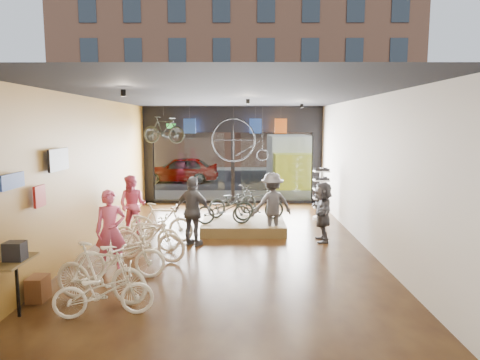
{
  "coord_description": "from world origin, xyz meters",
  "views": [
    {
      "loc": [
        0.33,
        -10.86,
        3.12
      ],
      "look_at": [
        0.3,
        1.4,
        1.51
      ],
      "focal_mm": 32.0,
      "sensor_mm": 36.0,
      "label": 1
    }
  ],
  "objects_px": {
    "customer_1": "(133,205)",
    "display_platform": "(243,226)",
    "street_car": "(180,170)",
    "display_bike_left": "(223,210)",
    "floor_bike_2": "(120,256)",
    "floor_bike_3": "(149,238)",
    "floor_bike_4": "(147,232)",
    "display_bike_mid": "(259,205)",
    "floor_bike_5": "(161,222)",
    "penny_farthing": "(243,141)",
    "display_bike_right": "(233,201)",
    "customer_3": "(272,205)",
    "hung_bike": "(164,130)",
    "customer_0": "(111,230)",
    "customer_2": "(193,211)",
    "floor_bike_1": "(100,273)",
    "box_truck": "(291,161)",
    "floor_bike_0": "(104,291)",
    "sunglasses_rack": "(321,194)",
    "customer_5": "(323,212)"
  },
  "relations": [
    {
      "from": "customer_0",
      "to": "customer_2",
      "type": "height_order",
      "value": "customer_2"
    },
    {
      "from": "display_bike_right",
      "to": "customer_3",
      "type": "distance_m",
      "value": 1.69
    },
    {
      "from": "display_bike_left",
      "to": "penny_farthing",
      "type": "distance_m",
      "value": 4.08
    },
    {
      "from": "floor_bike_4",
      "to": "floor_bike_5",
      "type": "height_order",
      "value": "floor_bike_5"
    },
    {
      "from": "floor_bike_4",
      "to": "display_bike_left",
      "type": "xyz_separation_m",
      "value": [
        1.84,
        1.6,
        0.25
      ]
    },
    {
      "from": "customer_1",
      "to": "display_platform",
      "type": "bearing_deg",
      "value": 19.31
    },
    {
      "from": "customer_1",
      "to": "display_bike_mid",
      "type": "bearing_deg",
      "value": 20.12
    },
    {
      "from": "display_platform",
      "to": "penny_farthing",
      "type": "xyz_separation_m",
      "value": [
        -0.01,
        3.26,
        2.35
      ]
    },
    {
      "from": "floor_bike_0",
      "to": "sunglasses_rack",
      "type": "bearing_deg",
      "value": -45.01
    },
    {
      "from": "floor_bike_5",
      "to": "display_bike_mid",
      "type": "bearing_deg",
      "value": -55.91
    },
    {
      "from": "street_car",
      "to": "customer_1",
      "type": "relative_size",
      "value": 2.4
    },
    {
      "from": "hung_bike",
      "to": "floor_bike_4",
      "type": "bearing_deg",
      "value": -158.49
    },
    {
      "from": "floor_bike_2",
      "to": "display_bike_mid",
      "type": "relative_size",
      "value": 1.19
    },
    {
      "from": "sunglasses_rack",
      "to": "street_car",
      "type": "bearing_deg",
      "value": 126.03
    },
    {
      "from": "display_bike_mid",
      "to": "customer_5",
      "type": "relative_size",
      "value": 0.94
    },
    {
      "from": "floor_bike_3",
      "to": "floor_bike_1",
      "type": "bearing_deg",
      "value": -173.65
    },
    {
      "from": "display_bike_mid",
      "to": "customer_3",
      "type": "height_order",
      "value": "customer_3"
    },
    {
      "from": "customer_0",
      "to": "floor_bike_0",
      "type": "bearing_deg",
      "value": -94.35
    },
    {
      "from": "floor_bike_1",
      "to": "display_bike_left",
      "type": "distance_m",
      "value": 5.11
    },
    {
      "from": "hung_bike",
      "to": "customer_3",
      "type": "bearing_deg",
      "value": -115.66
    },
    {
      "from": "display_platform",
      "to": "customer_3",
      "type": "relative_size",
      "value": 1.35
    },
    {
      "from": "display_bike_right",
      "to": "hung_bike",
      "type": "relative_size",
      "value": 1.1
    },
    {
      "from": "customer_0",
      "to": "customer_2",
      "type": "relative_size",
      "value": 0.97
    },
    {
      "from": "box_truck",
      "to": "floor_bike_4",
      "type": "distance_m",
      "value": 12.58
    },
    {
      "from": "customer_1",
      "to": "customer_3",
      "type": "bearing_deg",
      "value": 10.42
    },
    {
      "from": "floor_bike_2",
      "to": "display_platform",
      "type": "height_order",
      "value": "floor_bike_2"
    },
    {
      "from": "floor_bike_2",
      "to": "display_bike_right",
      "type": "bearing_deg",
      "value": -32.8
    },
    {
      "from": "floor_bike_5",
      "to": "display_platform",
      "type": "xyz_separation_m",
      "value": [
        2.19,
        1.15,
        -0.37
      ]
    },
    {
      "from": "display_bike_right",
      "to": "hung_bike",
      "type": "xyz_separation_m",
      "value": [
        -2.45,
        2.06,
        2.17
      ]
    },
    {
      "from": "floor_bike_3",
      "to": "customer_1",
      "type": "xyz_separation_m",
      "value": [
        -0.97,
        2.38,
        0.31
      ]
    },
    {
      "from": "street_car",
      "to": "display_bike_left",
      "type": "xyz_separation_m",
      "value": [
        2.78,
        -10.95,
        0.02
      ]
    },
    {
      "from": "floor_bike_0",
      "to": "customer_3",
      "type": "distance_m",
      "value": 6.0
    },
    {
      "from": "floor_bike_5",
      "to": "penny_farthing",
      "type": "bearing_deg",
      "value": -17.56
    },
    {
      "from": "display_bike_mid",
      "to": "display_bike_right",
      "type": "height_order",
      "value": "display_bike_right"
    },
    {
      "from": "customer_5",
      "to": "display_bike_right",
      "type": "bearing_deg",
      "value": -122.55
    },
    {
      "from": "customer_0",
      "to": "customer_3",
      "type": "height_order",
      "value": "customer_3"
    },
    {
      "from": "hung_bike",
      "to": "display_bike_right",
      "type": "bearing_deg",
      "value": -113.0
    },
    {
      "from": "display_bike_left",
      "to": "customer_1",
      "type": "height_order",
      "value": "customer_1"
    },
    {
      "from": "floor_bike_3",
      "to": "sunglasses_rack",
      "type": "distance_m",
      "value": 6.42
    },
    {
      "from": "box_truck",
      "to": "customer_0",
      "type": "height_order",
      "value": "box_truck"
    },
    {
      "from": "floor_bike_2",
      "to": "floor_bike_3",
      "type": "distance_m",
      "value": 1.19
    },
    {
      "from": "floor_bike_0",
      "to": "floor_bike_3",
      "type": "xyz_separation_m",
      "value": [
        0.13,
        2.85,
        0.11
      ]
    },
    {
      "from": "floor_bike_3",
      "to": "penny_farthing",
      "type": "height_order",
      "value": "penny_farthing"
    },
    {
      "from": "floor_bike_4",
      "to": "display_bike_mid",
      "type": "bearing_deg",
      "value": -42.34
    },
    {
      "from": "display_bike_right",
      "to": "floor_bike_0",
      "type": "bearing_deg",
      "value": 128.69
    },
    {
      "from": "customer_2",
      "to": "box_truck",
      "type": "bearing_deg",
      "value": -82.44
    },
    {
      "from": "display_bike_mid",
      "to": "penny_farthing",
      "type": "xyz_separation_m",
      "value": [
        -0.48,
        3.15,
        1.75
      ]
    },
    {
      "from": "floor_bike_2",
      "to": "box_truck",
      "type": "bearing_deg",
      "value": -28.03
    },
    {
      "from": "floor_bike_4",
      "to": "customer_0",
      "type": "height_order",
      "value": "customer_0"
    },
    {
      "from": "street_car",
      "to": "floor_bike_3",
      "type": "distance_m",
      "value": 13.43
    }
  ]
}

